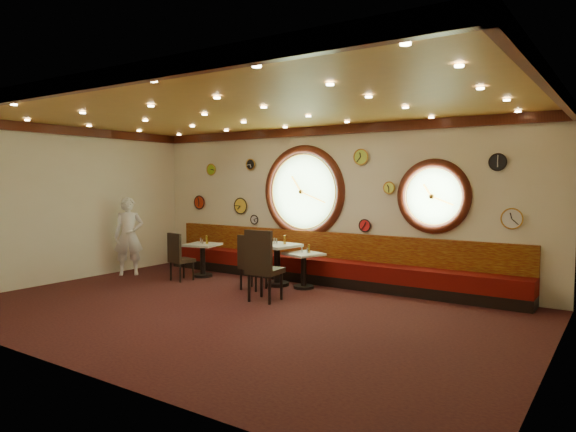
# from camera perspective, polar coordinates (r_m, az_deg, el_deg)

# --- Properties ---
(floor) EXTENTS (9.00, 6.00, 0.00)m
(floor) POSITION_cam_1_polar(r_m,az_deg,el_deg) (8.41, -5.80, -10.45)
(floor) COLOR black
(floor) RESTS_ON ground
(ceiling) EXTENTS (9.00, 6.00, 0.02)m
(ceiling) POSITION_cam_1_polar(r_m,az_deg,el_deg) (8.22, -5.96, 11.71)
(ceiling) COLOR #B57E33
(ceiling) RESTS_ON wall_back
(wall_back) EXTENTS (9.00, 0.02, 3.20)m
(wall_back) POSITION_cam_1_polar(r_m,az_deg,el_deg) (10.63, 4.52, 1.32)
(wall_back) COLOR #EBE3C5
(wall_back) RESTS_ON floor
(wall_front) EXTENTS (9.00, 0.02, 3.20)m
(wall_front) POSITION_cam_1_polar(r_m,az_deg,el_deg) (6.17, -24.01, -0.95)
(wall_front) COLOR #EBE3C5
(wall_front) RESTS_ON floor
(wall_left) EXTENTS (0.02, 6.00, 3.20)m
(wall_left) POSITION_cam_1_polar(r_m,az_deg,el_deg) (11.56, -23.28, 1.22)
(wall_left) COLOR #EBE3C5
(wall_left) RESTS_ON floor
(wall_right) EXTENTS (0.02, 6.00, 3.20)m
(wall_right) POSITION_cam_1_polar(r_m,az_deg,el_deg) (6.32, 27.33, -0.94)
(wall_right) COLOR #EBE3C5
(wall_right) RESTS_ON floor
(molding_back) EXTENTS (9.00, 0.10, 0.18)m
(molding_back) POSITION_cam_1_polar(r_m,az_deg,el_deg) (10.63, 4.44, 9.47)
(molding_back) COLOR #3C140B
(molding_back) RESTS_ON wall_back
(molding_front) EXTENTS (9.00, 0.10, 0.18)m
(molding_front) POSITION_cam_1_polar(r_m,az_deg,el_deg) (6.26, -24.02, 13.00)
(molding_front) COLOR #3C140B
(molding_front) RESTS_ON wall_back
(molding_left) EXTENTS (0.10, 6.00, 0.18)m
(molding_left) POSITION_cam_1_polar(r_m,az_deg,el_deg) (11.56, -23.36, 8.72)
(molding_left) COLOR #3C140B
(molding_left) RESTS_ON wall_back
(molding_right) EXTENTS (0.10, 6.00, 0.18)m
(molding_right) POSITION_cam_1_polar(r_m,az_deg,el_deg) (6.38, 27.32, 12.71)
(molding_right) COLOR #3C140B
(molding_right) RESTS_ON wall_back
(banquette_base) EXTENTS (8.00, 0.55, 0.20)m
(banquette_base) POSITION_cam_1_polar(r_m,az_deg,el_deg) (10.57, 3.73, -6.89)
(banquette_base) COLOR black
(banquette_base) RESTS_ON floor
(banquette_seat) EXTENTS (8.00, 0.55, 0.30)m
(banquette_seat) POSITION_cam_1_polar(r_m,az_deg,el_deg) (10.53, 3.73, -5.55)
(banquette_seat) COLOR #550907
(banquette_seat) RESTS_ON banquette_base
(banquette_back) EXTENTS (8.00, 0.10, 0.55)m
(banquette_back) POSITION_cam_1_polar(r_m,az_deg,el_deg) (10.66, 4.34, -3.26)
(banquette_back) COLOR #631007
(banquette_back) RESTS_ON wall_back
(porthole_left_glass) EXTENTS (1.66, 0.02, 1.66)m
(porthole_left_glass) POSITION_cam_1_polar(r_m,az_deg,el_deg) (10.93, 1.77, 2.72)
(porthole_left_glass) COLOR #77A965
(porthole_left_glass) RESTS_ON wall_back
(porthole_left_frame) EXTENTS (1.98, 0.18, 1.98)m
(porthole_left_frame) POSITION_cam_1_polar(r_m,az_deg,el_deg) (10.92, 1.73, 2.71)
(porthole_left_frame) COLOR #3C140B
(porthole_left_frame) RESTS_ON wall_back
(porthole_left_ring) EXTENTS (1.61, 0.03, 1.61)m
(porthole_left_ring) POSITION_cam_1_polar(r_m,az_deg,el_deg) (10.89, 1.65, 2.71)
(porthole_left_ring) COLOR #C4882E
(porthole_left_ring) RESTS_ON wall_back
(porthole_right_glass) EXTENTS (1.10, 0.02, 1.10)m
(porthole_right_glass) POSITION_cam_1_polar(r_m,az_deg,el_deg) (9.73, 15.88, 2.11)
(porthole_right_glass) COLOR #77A965
(porthole_right_glass) RESTS_ON wall_back
(porthole_right_frame) EXTENTS (1.38, 0.18, 1.38)m
(porthole_right_frame) POSITION_cam_1_polar(r_m,az_deg,el_deg) (9.72, 15.85, 2.11)
(porthole_right_frame) COLOR #3C140B
(porthole_right_frame) RESTS_ON wall_back
(porthole_right_ring) EXTENTS (1.09, 0.03, 1.09)m
(porthole_right_ring) POSITION_cam_1_polar(r_m,az_deg,el_deg) (9.69, 15.80, 2.11)
(porthole_right_ring) COLOR #C4882E
(porthole_right_ring) RESTS_ON wall_back
(wall_clock_0) EXTENTS (0.30, 0.03, 0.30)m
(wall_clock_0) POSITION_cam_1_polar(r_m,az_deg,el_deg) (10.25, 8.12, 6.51)
(wall_clock_0) COLOR #B7DE45
(wall_clock_0) RESTS_ON wall_back
(wall_clock_1) EXTENTS (0.20, 0.03, 0.20)m
(wall_clock_1) POSITION_cam_1_polar(r_m,az_deg,el_deg) (11.68, -3.73, -0.40)
(wall_clock_1) COLOR silver
(wall_clock_1) RESTS_ON wall_back
(wall_clock_2) EXTENTS (0.36, 0.03, 0.36)m
(wall_clock_2) POSITION_cam_1_polar(r_m,az_deg,el_deg) (11.91, -5.27, 1.12)
(wall_clock_2) COLOR yellow
(wall_clock_2) RESTS_ON wall_back
(wall_clock_3) EXTENTS (0.26, 0.03, 0.26)m
(wall_clock_3) POSITION_cam_1_polar(r_m,az_deg,el_deg) (12.48, -8.51, 5.13)
(wall_clock_3) COLOR #86BA25
(wall_clock_3) RESTS_ON wall_back
(wall_clock_4) EXTENTS (0.34, 0.03, 0.34)m
(wall_clock_4) POSITION_cam_1_polar(r_m,az_deg,el_deg) (9.39, 23.63, -0.27)
(wall_clock_4) COLOR white
(wall_clock_4) RESTS_ON wall_back
(wall_clock_5) EXTENTS (0.28, 0.03, 0.28)m
(wall_clock_5) POSITION_cam_1_polar(r_m,az_deg,el_deg) (9.42, 22.29, 5.56)
(wall_clock_5) COLOR black
(wall_clock_5) RESTS_ON wall_back
(wall_clock_6) EXTENTS (0.32, 0.03, 0.32)m
(wall_clock_6) POSITION_cam_1_polar(r_m,az_deg,el_deg) (12.76, -9.80, 1.50)
(wall_clock_6) COLOR #B62B12
(wall_clock_6) RESTS_ON wall_back
(wall_clock_7) EXTENTS (0.24, 0.03, 0.24)m
(wall_clock_7) POSITION_cam_1_polar(r_m,az_deg,el_deg) (11.71, -4.15, 5.73)
(wall_clock_7) COLOR black
(wall_clock_7) RESTS_ON wall_back
(wall_clock_8) EXTENTS (0.22, 0.03, 0.22)m
(wall_clock_8) POSITION_cam_1_polar(r_m,az_deg,el_deg) (9.99, 11.19, 3.10)
(wall_clock_8) COLOR #EEFF54
(wall_clock_8) RESTS_ON wall_back
(wall_clock_9) EXTENTS (0.24, 0.03, 0.24)m
(wall_clock_9) POSITION_cam_1_polar(r_m,az_deg,el_deg) (10.24, 8.55, -1.06)
(wall_clock_9) COLOR red
(wall_clock_9) RESTS_ON wall_back
(table_a) EXTENTS (0.78, 0.78, 0.72)m
(table_a) POSITION_cam_1_polar(r_m,az_deg,el_deg) (11.32, -9.46, -4.39)
(table_a) COLOR black
(table_a) RESTS_ON floor
(table_b) EXTENTS (0.85, 0.85, 0.83)m
(table_b) POSITION_cam_1_polar(r_m,az_deg,el_deg) (10.23, -1.21, -4.84)
(table_b) COLOR black
(table_b) RESTS_ON floor
(table_c) EXTENTS (0.80, 0.80, 0.69)m
(table_c) POSITION_cam_1_polar(r_m,az_deg,el_deg) (9.97, 1.76, -5.57)
(table_c) COLOR black
(table_c) RESTS_ON floor
(chair_a) EXTENTS (0.48, 0.48, 0.62)m
(chair_a) POSITION_cam_1_polar(r_m,az_deg,el_deg) (10.91, -12.11, -4.11)
(chair_a) COLOR black
(chair_a) RESTS_ON floor
(chair_b) EXTENTS (0.46, 0.46, 0.65)m
(chair_b) POSITION_cam_1_polar(r_m,az_deg,el_deg) (9.80, -4.17, -4.75)
(chair_b) COLOR black
(chair_b) RESTS_ON floor
(chair_c) EXTENTS (0.57, 0.57, 0.77)m
(chair_c) POSITION_cam_1_polar(r_m,az_deg,el_deg) (8.83, -2.92, -5.00)
(chair_c) COLOR black
(chair_c) RESTS_ON floor
(condiment_a_salt) EXTENTS (0.04, 0.04, 0.11)m
(condiment_a_salt) POSITION_cam_1_polar(r_m,az_deg,el_deg) (11.41, -9.65, -2.68)
(condiment_a_salt) COLOR silver
(condiment_a_salt) RESTS_ON table_a
(condiment_b_salt) EXTENTS (0.04, 0.04, 0.11)m
(condiment_b_salt) POSITION_cam_1_polar(r_m,az_deg,el_deg) (10.27, -1.54, -2.77)
(condiment_b_salt) COLOR silver
(condiment_b_salt) RESTS_ON table_b
(condiment_c_salt) EXTENTS (0.04, 0.04, 0.11)m
(condiment_c_salt) POSITION_cam_1_polar(r_m,az_deg,el_deg) (9.95, 1.55, -3.78)
(condiment_c_salt) COLOR silver
(condiment_c_salt) RESTS_ON table_c
(condiment_a_pepper) EXTENTS (0.04, 0.04, 0.10)m
(condiment_a_pepper) POSITION_cam_1_polar(r_m,az_deg,el_deg) (11.22, -9.47, -2.83)
(condiment_a_pepper) COLOR silver
(condiment_a_pepper) RESTS_ON table_a
(condiment_b_pepper) EXTENTS (0.04, 0.04, 0.11)m
(condiment_b_pepper) POSITION_cam_1_polar(r_m,az_deg,el_deg) (10.19, -1.29, -2.82)
(condiment_b_pepper) COLOR silver
(condiment_b_pepper) RESTS_ON table_b
(condiment_c_pepper) EXTENTS (0.04, 0.04, 0.10)m
(condiment_c_pepper) POSITION_cam_1_polar(r_m,az_deg,el_deg) (9.91, 2.18, -3.83)
(condiment_c_pepper) COLOR silver
(condiment_c_pepper) RESTS_ON table_c
(condiment_a_bottle) EXTENTS (0.06, 0.06, 0.18)m
(condiment_a_bottle) POSITION_cam_1_polar(r_m,az_deg,el_deg) (11.22, -8.99, -2.61)
(condiment_a_bottle) COLOR yellow
(condiment_a_bottle) RESTS_ON table_a
(condiment_b_bottle) EXTENTS (0.06, 0.06, 0.18)m
(condiment_b_bottle) POSITION_cam_1_polar(r_m,az_deg,el_deg) (10.16, -0.36, -2.66)
(condiment_b_bottle) COLOR gold
(condiment_b_bottle) RESTS_ON table_b
(condiment_c_bottle) EXTENTS (0.05, 0.05, 0.16)m
(condiment_c_bottle) POSITION_cam_1_polar(r_m,az_deg,el_deg) (9.93, 2.35, -3.64)
(condiment_c_bottle) COLOR yellow
(condiment_c_bottle) RESTS_ON table_c
(waiter) EXTENTS (0.73, 0.74, 1.72)m
(waiter) POSITION_cam_1_polar(r_m,az_deg,el_deg) (11.87, -17.28, -2.14)
(waiter) COLOR white
(waiter) RESTS_ON floor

